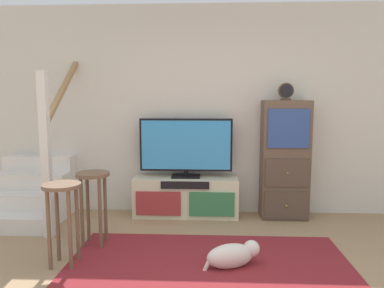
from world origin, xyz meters
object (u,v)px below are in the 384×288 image
(bar_stool_near, at_px, (63,206))
(dog, at_px, (233,255))
(television, at_px, (186,146))
(bar_stool_far, at_px, (93,192))
(desk_clock, at_px, (286,92))
(media_console, at_px, (186,197))
(side_cabinet, at_px, (285,160))

(bar_stool_near, relative_size, dog, 1.46)
(television, bearing_deg, bar_stool_far, -131.36)
(desk_clock, bearing_deg, media_console, 179.77)
(media_console, distance_m, bar_stool_far, 1.36)
(media_console, height_order, dog, media_console)
(bar_stool_far, distance_m, dog, 1.54)
(bar_stool_near, distance_m, dog, 1.60)
(bar_stool_near, height_order, bar_stool_far, bar_stool_far)
(media_console, relative_size, side_cabinet, 0.90)
(television, xyz_separation_m, side_cabinet, (1.25, -0.01, -0.16))
(media_console, bearing_deg, bar_stool_far, -132.03)
(bar_stool_near, height_order, dog, bar_stool_near)
(bar_stool_near, bearing_deg, bar_stool_far, 74.67)
(bar_stool_near, relative_size, bar_stool_far, 0.99)
(desk_clock, bearing_deg, bar_stool_near, -147.15)
(media_console, xyz_separation_m, side_cabinet, (1.25, 0.01, 0.49))
(side_cabinet, bearing_deg, bar_stool_near, -147.06)
(television, distance_m, bar_stool_far, 1.38)
(side_cabinet, height_order, dog, side_cabinet)
(bar_stool_near, bearing_deg, dog, 0.89)
(media_console, height_order, side_cabinet, side_cabinet)
(side_cabinet, height_order, bar_stool_near, side_cabinet)
(media_console, xyz_separation_m, desk_clock, (1.23, -0.00, 1.34))
(television, distance_m, dog, 1.73)
(television, relative_size, side_cabinet, 0.79)
(media_console, distance_m, bar_stool_near, 1.80)
(side_cabinet, relative_size, dog, 2.85)
(television, bearing_deg, side_cabinet, -0.63)
(side_cabinet, relative_size, bar_stool_near, 1.96)
(desk_clock, xyz_separation_m, bar_stool_far, (-2.12, -0.98, -1.03))
(desk_clock, bearing_deg, dog, -116.53)
(side_cabinet, bearing_deg, dog, -116.78)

